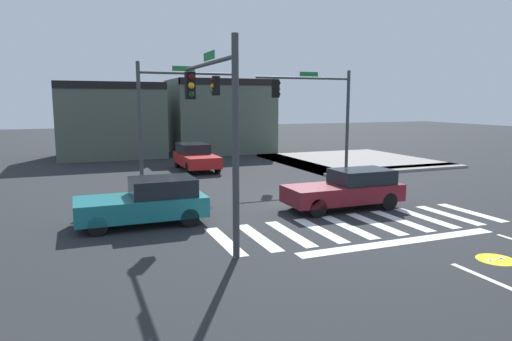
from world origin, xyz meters
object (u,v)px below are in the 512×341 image
Objects in this scene: traffic_signal_northwest at (174,102)px; traffic_signal_southwest at (212,107)px; car_teal at (147,202)px; car_red at (195,157)px; traffic_signal_northeast at (317,103)px; car_maroon at (348,189)px.

traffic_signal_northwest is 1.03× the size of traffic_signal_southwest.
car_red is (4.62, 11.62, 0.03)m from car_teal.
traffic_signal_northwest is at bearing 1.81° from traffic_signal_northeast.
traffic_signal_northeast reaches higher than car_maroon.
traffic_signal_southwest is 4.21m from car_teal.
car_maroon is 7.56m from car_teal.
traffic_signal_northwest is 1.31× the size of car_maroon.
traffic_signal_southwest is at bearing -11.93° from car_red.
car_maroon is 1.00× the size of car_red.
car_maroon is (5.11, -7.40, -3.31)m from traffic_signal_northwest.
traffic_signal_southwest is at bearing 46.94° from traffic_signal_northeast.
traffic_signal_southwest is at bearing -94.61° from traffic_signal_northwest.
traffic_signal_northwest reaches higher than car_teal.
car_maroon is at bearing -55.38° from traffic_signal_northwest.
car_teal is (-2.43, -6.86, -3.30)m from traffic_signal_northwest.
car_teal is at bearing -21.67° from car_red.
traffic_signal_southwest is 1.28× the size of car_red.
car_teal is (-10.37, -7.11, -3.27)m from traffic_signal_northeast.
traffic_signal_northeast reaches higher than car_teal.
car_teal reaches higher than car_maroon.
car_teal is at bearing -4.09° from car_maroon.
car_red is at bearing -76.46° from car_maroon.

